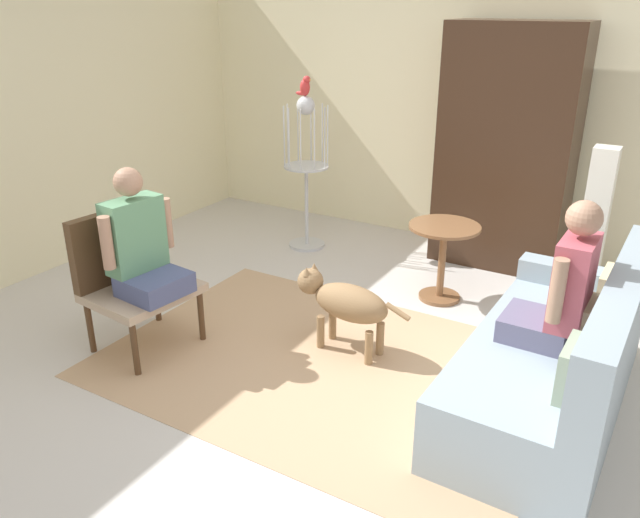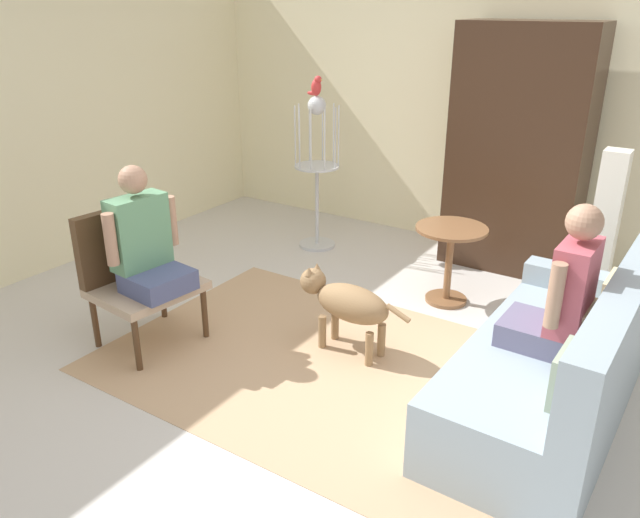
% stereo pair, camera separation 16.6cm
% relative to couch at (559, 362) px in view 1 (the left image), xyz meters
% --- Properties ---
extents(ground_plane, '(7.49, 7.49, 0.00)m').
position_rel_couch_xyz_m(ground_plane, '(-1.33, -0.22, -0.33)').
color(ground_plane, beige).
extents(back_wall, '(6.84, 0.12, 2.83)m').
position_rel_couch_xyz_m(back_wall, '(-1.33, 2.55, 1.09)').
color(back_wall, beige).
rests_on(back_wall, ground).
extents(left_wall, '(0.12, 6.03, 2.83)m').
position_rel_couch_xyz_m(left_wall, '(-4.51, 0.08, 1.09)').
color(left_wall, beige).
rests_on(left_wall, ground).
extents(area_rug, '(2.95, 2.09, 0.01)m').
position_rel_couch_xyz_m(area_rug, '(-1.43, -0.27, -0.32)').
color(area_rug, tan).
rests_on(area_rug, ground).
extents(couch, '(0.89, 1.95, 0.94)m').
position_rel_couch_xyz_m(couch, '(0.00, 0.00, 0.00)').
color(couch, '#8EA0AD').
rests_on(couch, ground).
extents(armchair, '(0.67, 0.75, 0.97)m').
position_rel_couch_xyz_m(armchair, '(-2.79, -0.68, 0.23)').
color(armchair, '#4C331E').
rests_on(armchair, ground).
extents(person_on_couch, '(0.45, 0.52, 0.87)m').
position_rel_couch_xyz_m(person_on_couch, '(-0.05, -0.02, 0.47)').
color(person_on_couch, slate).
extents(person_on_armchair, '(0.48, 0.56, 0.85)m').
position_rel_couch_xyz_m(person_on_armchair, '(-2.63, -0.70, 0.45)').
color(person_on_armchair, '#454E77').
extents(round_end_table, '(0.57, 0.57, 0.65)m').
position_rel_couch_xyz_m(round_end_table, '(-1.13, 1.10, 0.10)').
color(round_end_table, brown).
rests_on(round_end_table, ground).
extents(dog, '(0.89, 0.30, 0.58)m').
position_rel_couch_xyz_m(dog, '(-1.43, -0.03, 0.05)').
color(dog, olive).
rests_on(dog, ground).
extents(bird_cage_stand, '(0.43, 0.43, 1.49)m').
position_rel_couch_xyz_m(bird_cage_stand, '(-2.72, 1.56, 0.47)').
color(bird_cage_stand, silver).
rests_on(bird_cage_stand, ground).
extents(parrot, '(0.17, 0.10, 0.18)m').
position_rel_couch_xyz_m(parrot, '(-2.72, 1.56, 1.24)').
color(parrot, red).
rests_on(parrot, bird_cage_stand).
extents(column_lamp, '(0.20, 0.20, 1.32)m').
position_rel_couch_xyz_m(column_lamp, '(-0.09, 1.46, 0.33)').
color(column_lamp, '#4C4742').
rests_on(column_lamp, ground).
extents(armoire_cabinet, '(1.15, 0.56, 2.15)m').
position_rel_couch_xyz_m(armoire_cabinet, '(-0.97, 2.14, 0.75)').
color(armoire_cabinet, '#382316').
rests_on(armoire_cabinet, ground).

